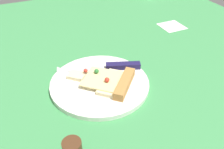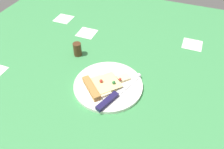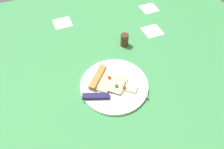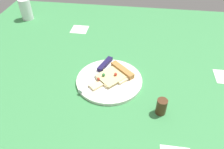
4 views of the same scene
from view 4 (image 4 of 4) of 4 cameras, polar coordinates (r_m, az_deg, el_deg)
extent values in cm
cube|color=#3D8C4C|center=(87.59, 0.05, -4.26)|extent=(158.14, 158.14, 3.00)
cube|color=white|center=(126.13, -8.47, 11.53)|extent=(9.00, 9.00, 0.20)
cylinder|color=white|center=(88.94, -0.71, -1.52)|extent=(26.77, 26.77, 1.27)
cube|color=beige|center=(90.11, 1.27, 0.09)|extent=(11.87, 12.15, 1.00)
cube|color=beige|center=(87.50, -1.48, -1.39)|extent=(9.00, 9.09, 1.00)
cube|color=beige|center=(85.36, -4.12, -2.81)|extent=(6.26, 6.17, 1.00)
cube|color=#EDD88C|center=(88.22, -0.21, -0.39)|extent=(13.59, 13.54, 0.30)
cube|color=#B27A3D|center=(91.25, 2.72, 1.15)|extent=(10.05, 10.58, 2.20)
sphere|color=red|center=(87.84, 0.96, 0.08)|extent=(1.31, 1.31, 1.31)
sphere|color=red|center=(86.00, -3.56, -1.14)|extent=(1.13, 1.13, 1.13)
sphere|color=#2D7A38|center=(87.62, -2.22, -0.07)|extent=(1.30, 1.30, 1.30)
cube|color=silver|center=(87.73, -5.75, -1.79)|extent=(11.94, 6.10, 0.30)
cone|color=silver|center=(84.29, -7.97, -4.20)|extent=(2.58, 2.58, 2.00)
cube|color=#1E1947|center=(94.99, -1.83, 2.77)|extent=(10.13, 5.58, 1.60)
cylinder|color=white|center=(143.35, -21.60, 15.56)|extent=(6.66, 6.66, 11.90)
cylinder|color=#4C2D19|center=(77.73, 12.79, -8.17)|extent=(3.64, 3.64, 6.12)
camera|label=1|loc=(0.63, 45.53, 11.32)|focal=38.77mm
camera|label=2|loc=(1.25, -10.00, 41.69)|focal=35.91mm
camera|label=3|loc=(0.99, -31.65, 38.51)|focal=31.91mm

